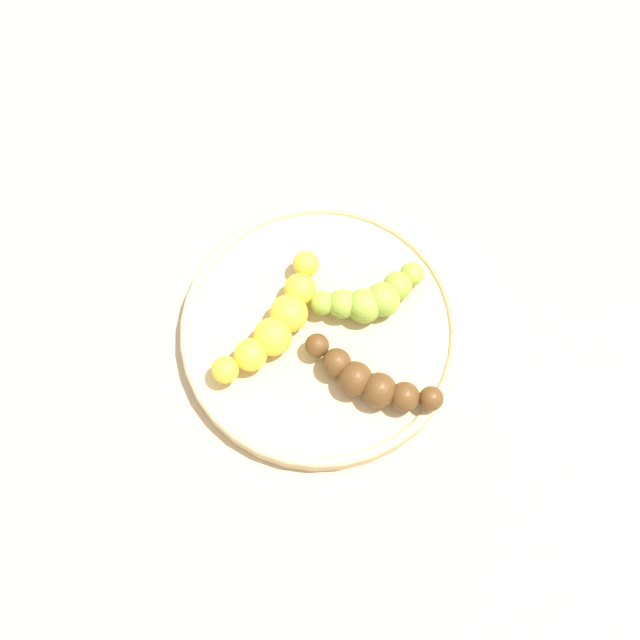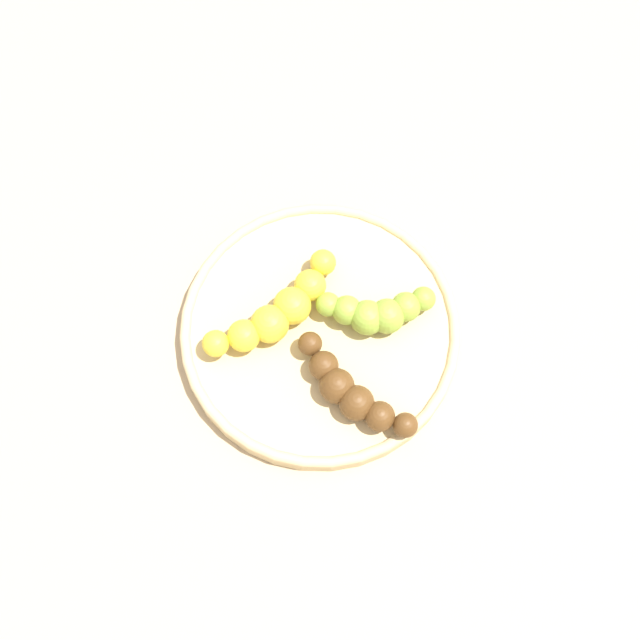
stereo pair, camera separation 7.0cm
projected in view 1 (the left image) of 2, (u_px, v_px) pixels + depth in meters
ground_plane at (320, 334)px, 0.73m from camera, size 2.40×2.40×0.00m
fruit_bowl at (320, 330)px, 0.72m from camera, size 0.26×0.26×0.02m
banana_yellow at (277, 322)px, 0.70m from camera, size 0.10×0.13×0.04m
banana_overripe at (369, 381)px, 0.68m from camera, size 0.10×0.10×0.03m
banana_green at (370, 295)px, 0.71m from camera, size 0.04×0.11×0.03m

